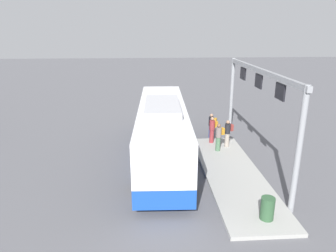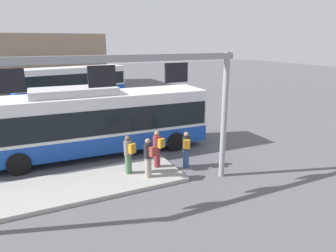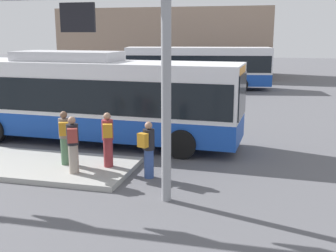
# 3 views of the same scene
# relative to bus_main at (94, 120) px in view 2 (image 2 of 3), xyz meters

# --- Properties ---
(ground_plane) EXTENTS (120.00, 120.00, 0.00)m
(ground_plane) POSITION_rel_bus_main_xyz_m (0.01, -0.00, -1.81)
(ground_plane) COLOR #56565B
(platform_curb) EXTENTS (10.00, 2.80, 0.16)m
(platform_curb) POSITION_rel_bus_main_xyz_m (-2.25, -3.44, -1.73)
(platform_curb) COLOR #9E9E99
(platform_curb) RESTS_ON ground
(bus_main) EXTENTS (11.56, 2.99, 3.46)m
(bus_main) POSITION_rel_bus_main_xyz_m (0.00, 0.00, 0.00)
(bus_main) COLOR #1947AD
(bus_main) RESTS_ON ground
(bus_background_left) EXTENTS (10.91, 4.34, 3.10)m
(bus_background_left) POSITION_rel_bus_main_xyz_m (1.27, 16.41, -0.03)
(bus_background_left) COLOR #1947AD
(bus_background_left) RESTS_ON ground
(person_boarding) EXTENTS (0.49, 0.60, 1.67)m
(person_boarding) POSITION_rel_bus_main_xyz_m (3.34, -3.46, -0.92)
(person_boarding) COLOR #334C8C
(person_boarding) RESTS_ON ground
(person_waiting_near) EXTENTS (0.51, 0.60, 1.67)m
(person_waiting_near) POSITION_rel_bus_main_xyz_m (1.28, -4.04, -0.76)
(person_waiting_near) COLOR gray
(person_waiting_near) RESTS_ON platform_curb
(person_waiting_mid) EXTENTS (0.49, 0.60, 1.67)m
(person_waiting_mid) POSITION_rel_bus_main_xyz_m (2.02, -3.24, -0.76)
(person_waiting_mid) COLOR maroon
(person_waiting_mid) RESTS_ON platform_curb
(person_waiting_far) EXTENTS (0.50, 0.60, 1.67)m
(person_waiting_far) POSITION_rel_bus_main_xyz_m (0.65, -3.34, -0.76)
(person_waiting_far) COLOR #476B4C
(person_waiting_far) RESTS_ON platform_curb
(platform_sign_gantry) EXTENTS (10.24, 0.24, 5.20)m
(platform_sign_gantry) POSITION_rel_bus_main_xyz_m (-0.66, -4.95, 1.99)
(platform_sign_gantry) COLOR gray
(platform_sign_gantry) RESTS_ON ground
(station_building) EXTENTS (20.36, 8.00, 6.40)m
(station_building) POSITION_rel_bus_main_xyz_m (-3.54, 26.66, 1.39)
(station_building) COLOR gray
(station_building) RESTS_ON ground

